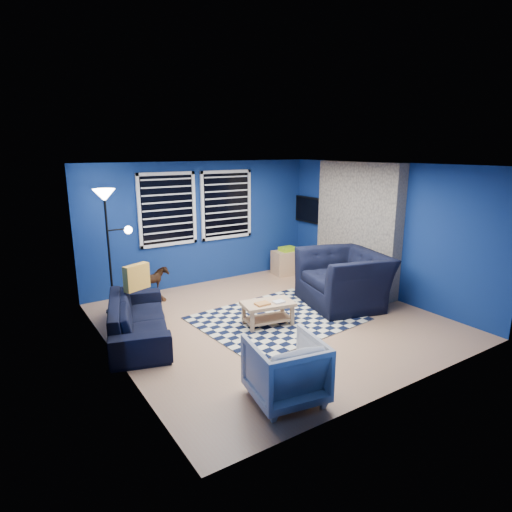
{
  "coord_description": "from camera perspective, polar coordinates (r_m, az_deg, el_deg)",
  "views": [
    {
      "loc": [
        -3.79,
        -5.34,
        2.74
      ],
      "look_at": [
        -0.12,
        0.3,
        1.05
      ],
      "focal_mm": 30.0,
      "sensor_mm": 36.0,
      "label": 1
    }
  ],
  "objects": [
    {
      "name": "armchair_big",
      "position": [
        7.8,
        11.61,
        -3.0
      ],
      "size": [
        1.74,
        1.6,
        0.96
      ],
      "primitive_type": "imported",
      "rotation": [
        0.0,
        0.0,
        -1.81
      ],
      "color": "black",
      "rests_on": "floor"
    },
    {
      "name": "sofa",
      "position": [
        6.63,
        -15.43,
        -8.01
      ],
      "size": [
        2.19,
        1.34,
        0.6
      ],
      "primitive_type": "imported",
      "rotation": [
        0.0,
        0.0,
        1.29
      ],
      "color": "black",
      "rests_on": "floor"
    },
    {
      "name": "floor_lamp",
      "position": [
        7.43,
        -19.23,
        5.51
      ],
      "size": [
        0.57,
        0.35,
        2.11
      ],
      "color": "black",
      "rests_on": "floor"
    },
    {
      "name": "armchair_bent",
      "position": [
        4.9,
        3.96,
        -14.88
      ],
      "size": [
        0.9,
        0.92,
        0.73
      ],
      "primitive_type": "imported",
      "rotation": [
        0.0,
        0.0,
        2.97
      ],
      "color": "gray",
      "rests_on": "floor"
    },
    {
      "name": "coffee_table",
      "position": [
        6.82,
        1.59,
        -7.01
      ],
      "size": [
        0.88,
        0.61,
        0.41
      ],
      "rotation": [
        0.0,
        0.0,
        -0.19
      ],
      "color": "tan",
      "rests_on": "rug"
    },
    {
      "name": "tv",
      "position": [
        9.72,
        7.3,
        6.09
      ],
      "size": [
        0.07,
        1.0,
        0.58
      ],
      "color": "black",
      "rests_on": "wall_right"
    },
    {
      "name": "cabinet",
      "position": [
        9.6,
        4.2,
        -0.79
      ],
      "size": [
        0.68,
        0.5,
        0.62
      ],
      "rotation": [
        0.0,
        0.0,
        -0.12
      ],
      "color": "tan",
      "rests_on": "floor"
    },
    {
      "name": "wall_back",
      "position": [
        8.83,
        -7.14,
        4.31
      ],
      "size": [
        5.0,
        0.0,
        5.0
      ],
      "primitive_type": "plane",
      "rotation": [
        1.57,
        0.0,
        0.0
      ],
      "color": "navy",
      "rests_on": "floor"
    },
    {
      "name": "fireplace",
      "position": [
        8.62,
        13.26,
        3.44
      ],
      "size": [
        0.65,
        2.0,
        2.5
      ],
      "color": "gray",
      "rests_on": "floor"
    },
    {
      "name": "window_left",
      "position": [
        8.45,
        -11.7,
        6.09
      ],
      "size": [
        1.17,
        0.06,
        1.42
      ],
      "color": "black",
      "rests_on": "wall_back"
    },
    {
      "name": "wall_left",
      "position": [
        5.69,
        -18.76,
        -1.81
      ],
      "size": [
        0.0,
        5.0,
        5.0
      ],
      "primitive_type": "plane",
      "rotation": [
        1.57,
        0.0,
        1.57
      ],
      "color": "navy",
      "rests_on": "floor"
    },
    {
      "name": "window_right",
      "position": [
        9.0,
        -3.94,
        6.82
      ],
      "size": [
        1.17,
        0.06,
        1.42
      ],
      "color": "black",
      "rests_on": "wall_back"
    },
    {
      "name": "rug",
      "position": [
        7.15,
        2.86,
        -8.33
      ],
      "size": [
        2.65,
        2.2,
        0.02
      ],
      "primitive_type": "cube",
      "rotation": [
        0.0,
        0.0,
        0.08
      ],
      "color": "black",
      "rests_on": "floor"
    },
    {
      "name": "throw_pillow",
      "position": [
        6.9,
        -15.64,
        -2.73
      ],
      "size": [
        0.44,
        0.28,
        0.4
      ],
      "primitive_type": "cube",
      "rotation": [
        0.0,
        0.0,
        0.38
      ],
      "color": "gold",
      "rests_on": "sofa"
    },
    {
      "name": "wall_right",
      "position": [
        8.38,
        16.41,
        3.32
      ],
      "size": [
        0.0,
        5.0,
        5.0
      ],
      "primitive_type": "plane",
      "rotation": [
        1.57,
        0.0,
        -1.57
      ],
      "color": "navy",
      "rests_on": "floor"
    },
    {
      "name": "rocking_horse",
      "position": [
        8.24,
        -13.61,
        -3.32
      ],
      "size": [
        0.43,
        0.66,
        0.51
      ],
      "primitive_type": "imported",
      "rotation": [
        0.0,
        0.0,
        1.85
      ],
      "color": "#472316",
      "rests_on": "floor"
    },
    {
      "name": "ceiling",
      "position": [
        6.55,
        2.39,
        12.03
      ],
      "size": [
        5.0,
        5.0,
        0.0
      ],
      "primitive_type": "plane",
      "rotation": [
        3.14,
        0.0,
        0.0
      ],
      "color": "white",
      "rests_on": "wall_back"
    },
    {
      "name": "floor",
      "position": [
        7.09,
        2.18,
        -8.59
      ],
      "size": [
        5.0,
        5.0,
        0.0
      ],
      "primitive_type": "plane",
      "color": "tan",
      "rests_on": "ground"
    }
  ]
}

